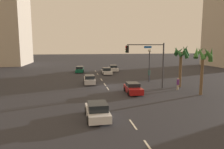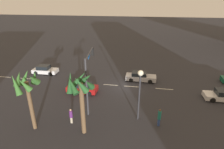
{
  "view_description": "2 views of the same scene",
  "coord_description": "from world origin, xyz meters",
  "px_view_note": "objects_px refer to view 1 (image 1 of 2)",
  "views": [
    {
      "loc": [
        30.64,
        -4.15,
        6.12
      ],
      "look_at": [
        2.68,
        0.52,
        2.07
      ],
      "focal_mm": 33.27,
      "sensor_mm": 36.0,
      "label": 1
    },
    {
      "loc": [
        -2.2,
        24.0,
        11.81
      ],
      "look_at": [
        1.72,
        1.22,
        2.2
      ],
      "focal_mm": 29.53,
      "sensor_mm": 36.0,
      "label": 2
    }
  ],
  "objects_px": {
    "car_5": "(90,80)",
    "palm_tree_1": "(203,57)",
    "car_4": "(80,69)",
    "palm_tree_0": "(182,55)",
    "pedestrian_0": "(178,84)",
    "car_0": "(97,111)",
    "car_1": "(133,88)",
    "car_3": "(106,71)",
    "traffic_signal": "(151,58)",
    "car_2": "(113,68)",
    "streetlamp": "(149,58)",
    "pedestrian_1": "(149,74)"
  },
  "relations": [
    {
      "from": "pedestrian_1",
      "to": "pedestrian_0",
      "type": "bearing_deg",
      "value": 6.78
    },
    {
      "from": "car_0",
      "to": "car_4",
      "type": "xyz_separation_m",
      "value": [
        -30.35,
        -1.09,
        -0.01
      ]
    },
    {
      "from": "streetlamp",
      "to": "pedestrian_0",
      "type": "height_order",
      "value": "streetlamp"
    },
    {
      "from": "streetlamp",
      "to": "pedestrian_1",
      "type": "relative_size",
      "value": 2.87
    },
    {
      "from": "car_4",
      "to": "car_5",
      "type": "height_order",
      "value": "car_5"
    },
    {
      "from": "pedestrian_0",
      "to": "streetlamp",
      "type": "bearing_deg",
      "value": -164.83
    },
    {
      "from": "traffic_signal",
      "to": "palm_tree_0",
      "type": "distance_m",
      "value": 4.87
    },
    {
      "from": "car_3",
      "to": "palm_tree_1",
      "type": "bearing_deg",
      "value": 24.16
    },
    {
      "from": "palm_tree_0",
      "to": "car_5",
      "type": "bearing_deg",
      "value": -111.16
    },
    {
      "from": "car_5",
      "to": "pedestrian_0",
      "type": "distance_m",
      "value": 13.45
    },
    {
      "from": "traffic_signal",
      "to": "car_2",
      "type": "bearing_deg",
      "value": -175.66
    },
    {
      "from": "car_4",
      "to": "pedestrian_1",
      "type": "relative_size",
      "value": 2.49
    },
    {
      "from": "car_4",
      "to": "traffic_signal",
      "type": "xyz_separation_m",
      "value": [
        20.0,
        9.48,
        3.75
      ]
    },
    {
      "from": "streetlamp",
      "to": "palm_tree_1",
      "type": "height_order",
      "value": "palm_tree_1"
    },
    {
      "from": "car_0",
      "to": "palm_tree_1",
      "type": "xyz_separation_m",
      "value": [
        -6.12,
        13.46,
        4.01
      ]
    },
    {
      "from": "traffic_signal",
      "to": "palm_tree_1",
      "type": "distance_m",
      "value": 6.61
    },
    {
      "from": "car_5",
      "to": "palm_tree_1",
      "type": "distance_m",
      "value": 16.93
    },
    {
      "from": "car_3",
      "to": "pedestrian_1",
      "type": "xyz_separation_m",
      "value": [
        8.11,
        6.52,
        0.41
      ]
    },
    {
      "from": "car_4",
      "to": "palm_tree_1",
      "type": "relative_size",
      "value": 0.79
    },
    {
      "from": "pedestrian_0",
      "to": "palm_tree_0",
      "type": "height_order",
      "value": "palm_tree_0"
    },
    {
      "from": "car_3",
      "to": "palm_tree_0",
      "type": "relative_size",
      "value": 0.68
    },
    {
      "from": "car_0",
      "to": "car_3",
      "type": "height_order",
      "value": "car_0"
    },
    {
      "from": "car_1",
      "to": "car_4",
      "type": "relative_size",
      "value": 0.86
    },
    {
      "from": "car_2",
      "to": "car_4",
      "type": "xyz_separation_m",
      "value": [
        0.91,
        -7.89,
        -0.01
      ]
    },
    {
      "from": "car_4",
      "to": "pedestrian_0",
      "type": "height_order",
      "value": "pedestrian_0"
    },
    {
      "from": "pedestrian_0",
      "to": "pedestrian_1",
      "type": "height_order",
      "value": "pedestrian_1"
    },
    {
      "from": "car_0",
      "to": "pedestrian_0",
      "type": "height_order",
      "value": "pedestrian_0"
    },
    {
      "from": "car_0",
      "to": "car_3",
      "type": "bearing_deg",
      "value": 170.38
    },
    {
      "from": "car_4",
      "to": "traffic_signal",
      "type": "relative_size",
      "value": 0.75
    },
    {
      "from": "traffic_signal",
      "to": "pedestrian_1",
      "type": "xyz_separation_m",
      "value": [
        -7.75,
        2.59,
        -3.35
      ]
    },
    {
      "from": "pedestrian_0",
      "to": "palm_tree_0",
      "type": "xyz_separation_m",
      "value": [
        -1.61,
        1.2,
        3.76
      ]
    },
    {
      "from": "palm_tree_1",
      "to": "pedestrian_1",
      "type": "bearing_deg",
      "value": -168.27
    },
    {
      "from": "car_0",
      "to": "palm_tree_0",
      "type": "xyz_separation_m",
      "value": [
        -10.99,
        13.21,
        3.99
      ]
    },
    {
      "from": "pedestrian_0",
      "to": "palm_tree_1",
      "type": "bearing_deg",
      "value": 24.02
    },
    {
      "from": "car_0",
      "to": "car_1",
      "type": "distance_m",
      "value": 9.98
    },
    {
      "from": "palm_tree_0",
      "to": "pedestrian_0",
      "type": "bearing_deg",
      "value": -36.59
    },
    {
      "from": "car_2",
      "to": "car_3",
      "type": "xyz_separation_m",
      "value": [
        5.06,
        -2.35,
        -0.01
      ]
    },
    {
      "from": "traffic_signal",
      "to": "car_1",
      "type": "bearing_deg",
      "value": -57.07
    },
    {
      "from": "car_5",
      "to": "streetlamp",
      "type": "relative_size",
      "value": 0.83
    },
    {
      "from": "pedestrian_0",
      "to": "pedestrian_1",
      "type": "distance_m",
      "value": 8.79
    },
    {
      "from": "streetlamp",
      "to": "pedestrian_0",
      "type": "distance_m",
      "value": 7.53
    },
    {
      "from": "streetlamp",
      "to": "palm_tree_0",
      "type": "height_order",
      "value": "palm_tree_0"
    },
    {
      "from": "car_1",
      "to": "car_2",
      "type": "bearing_deg",
      "value": 176.46
    },
    {
      "from": "car_5",
      "to": "pedestrian_0",
      "type": "height_order",
      "value": "pedestrian_0"
    },
    {
      "from": "pedestrian_1",
      "to": "palm_tree_1",
      "type": "height_order",
      "value": "palm_tree_1"
    },
    {
      "from": "car_0",
      "to": "car_4",
      "type": "distance_m",
      "value": 30.37
    },
    {
      "from": "car_0",
      "to": "car_1",
      "type": "relative_size",
      "value": 1.0
    },
    {
      "from": "pedestrian_0",
      "to": "car_3",
      "type": "bearing_deg",
      "value": -155.81
    },
    {
      "from": "car_5",
      "to": "palm_tree_1",
      "type": "xyz_separation_m",
      "value": [
        9.87,
        13.16,
        4.0
      ]
    },
    {
      "from": "car_4",
      "to": "palm_tree_1",
      "type": "distance_m",
      "value": 28.55
    }
  ]
}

